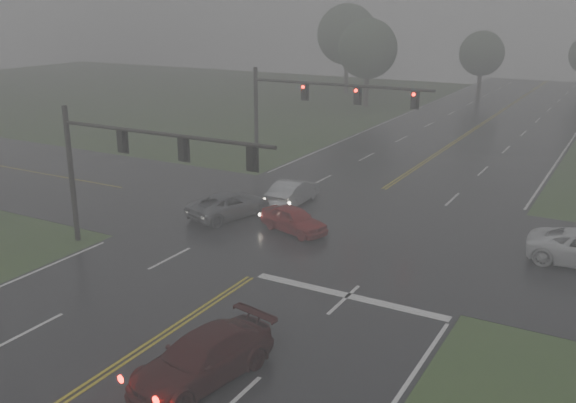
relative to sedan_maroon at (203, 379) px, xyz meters
The scene contains 12 objects.
main_road 13.78m from the sedan_maroon, 102.44° to the left, with size 18.00×160.00×0.02m, color black.
cross_street 15.74m from the sedan_maroon, 100.87° to the left, with size 120.00×14.00×0.02m, color black.
stop_bar 8.00m from the sedan_maroon, 78.95° to the left, with size 8.50×0.50×0.01m, color white.
sedan_maroon is the anchor object (origin of this frame).
sedan_red 14.20m from the sedan_maroon, 107.02° to the left, with size 1.59×3.96×1.35m, color #9F0E10.
sedan_silver 19.06m from the sedan_maroon, 110.17° to the left, with size 1.56×4.48×1.48m, color #ACAFB4.
car_grey 16.39m from the sedan_maroon, 121.23° to the left, with size 2.29×4.97×1.38m, color #595B61.
signal_gantry_near 12.87m from the sedan_maroon, 143.16° to the left, with size 11.85×0.30×6.85m.
signal_gantry_far 26.52m from the sedan_maroon, 110.56° to the left, with size 13.05×0.37×7.27m.
tree_nw_a 58.58m from the sedan_maroon, 107.60° to the left, with size 6.81×6.81×10.00m.
tree_n_mid 70.95m from the sedan_maroon, 96.58° to the left, with size 5.64×5.64×8.29m.
tree_nw_b 70.04m from the sedan_maroon, 110.63° to the left, with size 7.89×7.89×11.59m.
Camera 1 is at (14.09, -7.74, 11.51)m, focal length 40.00 mm.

